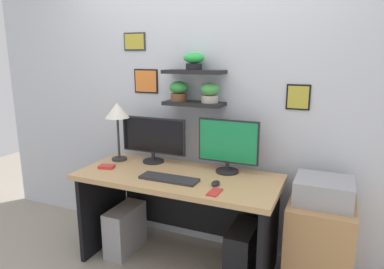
{
  "coord_description": "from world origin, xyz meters",
  "views": [
    {
      "loc": [
        1.09,
        -2.24,
        1.63
      ],
      "look_at": [
        0.1,
        0.05,
        1.06
      ],
      "focal_mm": 32.06,
      "sensor_mm": 36.0,
      "label": 1
    }
  ],
  "objects_px": {
    "monitor_right": "(228,145)",
    "computer_mouse": "(216,183)",
    "desk": "(181,198)",
    "keyboard": "(169,179)",
    "computer_tower_left": "(125,229)",
    "desk_lamp": "(117,114)",
    "drawer_cabinet": "(319,245)",
    "printer": "(324,191)",
    "scissors_tray": "(107,167)",
    "monitor_left": "(153,138)",
    "computer_tower_right": "(242,252)",
    "cell_phone": "(215,192)"
  },
  "relations": [
    {
      "from": "desk_lamp",
      "to": "scissors_tray",
      "type": "distance_m",
      "value": 0.46
    },
    {
      "from": "monitor_left",
      "to": "printer",
      "type": "xyz_separation_m",
      "value": [
        1.37,
        -0.07,
        -0.23
      ]
    },
    {
      "from": "drawer_cabinet",
      "to": "computer_tower_left",
      "type": "height_order",
      "value": "drawer_cabinet"
    },
    {
      "from": "desk",
      "to": "desk_lamp",
      "type": "xyz_separation_m",
      "value": [
        -0.63,
        0.09,
        0.62
      ]
    },
    {
      "from": "drawer_cabinet",
      "to": "computer_tower_left",
      "type": "bearing_deg",
      "value": -173.96
    },
    {
      "from": "cell_phone",
      "to": "computer_tower_right",
      "type": "distance_m",
      "value": 0.63
    },
    {
      "from": "keyboard",
      "to": "desk_lamp",
      "type": "xyz_separation_m",
      "value": [
        -0.63,
        0.27,
        0.4
      ]
    },
    {
      "from": "keyboard",
      "to": "desk_lamp",
      "type": "relative_size",
      "value": 0.87
    },
    {
      "from": "desk_lamp",
      "to": "drawer_cabinet",
      "type": "height_order",
      "value": "desk_lamp"
    },
    {
      "from": "monitor_right",
      "to": "computer_tower_left",
      "type": "relative_size",
      "value": 1.2
    },
    {
      "from": "monitor_left",
      "to": "drawer_cabinet",
      "type": "xyz_separation_m",
      "value": [
        1.37,
        -0.07,
        -0.64
      ]
    },
    {
      "from": "desk",
      "to": "drawer_cabinet",
      "type": "xyz_separation_m",
      "value": [
        1.04,
        0.09,
        -0.21
      ]
    },
    {
      "from": "desk",
      "to": "monitor_right",
      "type": "distance_m",
      "value": 0.57
    },
    {
      "from": "keyboard",
      "to": "computer_tower_left",
      "type": "xyz_separation_m",
      "value": [
        -0.48,
        0.11,
        -0.56
      ]
    },
    {
      "from": "desk",
      "to": "computer_tower_left",
      "type": "xyz_separation_m",
      "value": [
        -0.49,
        -0.07,
        -0.34
      ]
    },
    {
      "from": "monitor_right",
      "to": "drawer_cabinet",
      "type": "height_order",
      "value": "monitor_right"
    },
    {
      "from": "scissors_tray",
      "to": "printer",
      "type": "height_order",
      "value": "printer"
    },
    {
      "from": "monitor_right",
      "to": "desk",
      "type": "bearing_deg",
      "value": -153.66
    },
    {
      "from": "keyboard",
      "to": "monitor_right",
      "type": "bearing_deg",
      "value": 45.34
    },
    {
      "from": "monitor_right",
      "to": "computer_mouse",
      "type": "distance_m",
      "value": 0.37
    },
    {
      "from": "monitor_left",
      "to": "computer_mouse",
      "type": "height_order",
      "value": "monitor_left"
    },
    {
      "from": "keyboard",
      "to": "computer_mouse",
      "type": "relative_size",
      "value": 4.89
    },
    {
      "from": "keyboard",
      "to": "scissors_tray",
      "type": "distance_m",
      "value": 0.59
    },
    {
      "from": "printer",
      "to": "cell_phone",
      "type": "bearing_deg",
      "value": -151.01
    },
    {
      "from": "computer_mouse",
      "to": "desk_lamp",
      "type": "bearing_deg",
      "value": 166.52
    },
    {
      "from": "computer_mouse",
      "to": "desk_lamp",
      "type": "distance_m",
      "value": 1.08
    },
    {
      "from": "desk_lamp",
      "to": "printer",
      "type": "xyz_separation_m",
      "value": [
        1.68,
        -0.0,
        -0.42
      ]
    },
    {
      "from": "computer_tower_left",
      "to": "computer_tower_right",
      "type": "bearing_deg",
      "value": 2.88
    },
    {
      "from": "printer",
      "to": "computer_tower_left",
      "type": "height_order",
      "value": "printer"
    },
    {
      "from": "monitor_left",
      "to": "computer_tower_right",
      "type": "bearing_deg",
      "value": -12.3
    },
    {
      "from": "desk_lamp",
      "to": "desk",
      "type": "bearing_deg",
      "value": -8.18
    },
    {
      "from": "keyboard",
      "to": "computer_mouse",
      "type": "height_order",
      "value": "computer_mouse"
    },
    {
      "from": "desk",
      "to": "computer_tower_left",
      "type": "bearing_deg",
      "value": -171.61
    },
    {
      "from": "computer_mouse",
      "to": "computer_tower_right",
      "type": "distance_m",
      "value": 0.6
    },
    {
      "from": "computer_mouse",
      "to": "computer_tower_left",
      "type": "xyz_separation_m",
      "value": [
        -0.83,
        0.07,
        -0.57
      ]
    },
    {
      "from": "keyboard",
      "to": "computer_mouse",
      "type": "xyz_separation_m",
      "value": [
        0.35,
        0.04,
        0.01
      ]
    },
    {
      "from": "computer_tower_left",
      "to": "printer",
      "type": "bearing_deg",
      "value": 6.04
    },
    {
      "from": "monitor_right",
      "to": "keyboard",
      "type": "height_order",
      "value": "monitor_right"
    },
    {
      "from": "keyboard",
      "to": "cell_phone",
      "type": "relative_size",
      "value": 3.14
    },
    {
      "from": "computer_mouse",
      "to": "monitor_right",
      "type": "bearing_deg",
      "value": 92.0
    },
    {
      "from": "computer_mouse",
      "to": "drawer_cabinet",
      "type": "bearing_deg",
      "value": 18.31
    },
    {
      "from": "monitor_left",
      "to": "desk_lamp",
      "type": "height_order",
      "value": "desk_lamp"
    },
    {
      "from": "desk",
      "to": "keyboard",
      "type": "height_order",
      "value": "keyboard"
    },
    {
      "from": "monitor_left",
      "to": "computer_mouse",
      "type": "relative_size",
      "value": 6.53
    },
    {
      "from": "printer",
      "to": "desk_lamp",
      "type": "bearing_deg",
      "value": 179.96
    },
    {
      "from": "computer_tower_right",
      "to": "monitor_right",
      "type": "bearing_deg",
      "value": 135.49
    },
    {
      "from": "scissors_tray",
      "to": "drawer_cabinet",
      "type": "bearing_deg",
      "value": 7.92
    },
    {
      "from": "desk",
      "to": "keyboard",
      "type": "distance_m",
      "value": 0.29
    },
    {
      "from": "monitor_left",
      "to": "printer",
      "type": "height_order",
      "value": "monitor_left"
    },
    {
      "from": "computer_mouse",
      "to": "computer_tower_left",
      "type": "bearing_deg",
      "value": 175.17
    }
  ]
}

